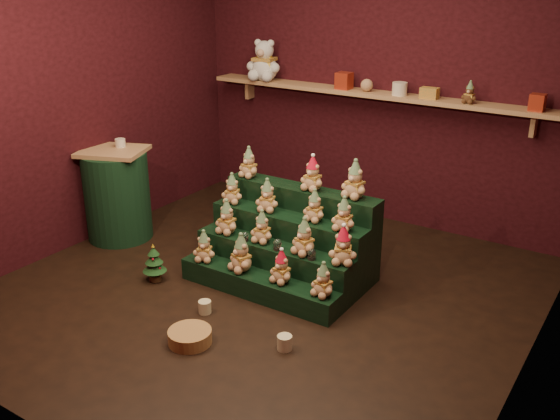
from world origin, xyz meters
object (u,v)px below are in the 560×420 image
Objects in this scene: riser_tier_front at (258,286)px; snow_globe_c at (312,254)px; mug_left at (205,307)px; side_table at (117,195)px; wicker_basket at (190,337)px; snow_globe_a at (245,236)px; snow_globe_b at (277,244)px; mini_christmas_tree at (154,263)px; white_bear at (264,55)px; mug_right at (285,343)px; brown_bear at (470,92)px.

snow_globe_c reaches higher than riser_tier_front.
side_table is at bearing 157.53° from mug_left.
snow_globe_a is at bearing 102.86° from wicker_basket.
mug_left is (0.05, -0.59, -0.35)m from snow_globe_a.
wicker_basket is at bearing -91.01° from riser_tier_front.
snow_globe_b is 1.03m from wicker_basket.
side_table is at bearing 152.20° from mini_christmas_tree.
snow_globe_c is 1.35m from mini_christmas_tree.
snow_globe_b reaches higher than mug_left.
side_table is at bearing -116.65° from white_bear.
mug_right is 3.39m from white_bear.
mug_right is 0.34× the size of wicker_basket.
riser_tier_front is 18.32× the size of snow_globe_a.
brown_bear reaches higher than mug_right.
mug_left is (-0.58, -0.59, -0.36)m from snow_globe_c.
side_table is at bearing 177.54° from snow_globe_a.
mug_right is 2.80m from brown_bear.
mini_christmas_tree is (-1.26, -0.42, -0.24)m from snow_globe_c.
white_bear is (-1.81, 2.42, 1.53)m from mug_right.
side_table reaches higher than snow_globe_c.
brown_bear is (0.87, 1.75, 1.01)m from snow_globe_b.
snow_globe_a reaches higher than mug_right.
snow_globe_c is 0.46× the size of brown_bear.
snow_globe_c is at bearing -102.43° from brown_bear.
snow_globe_a is 0.79m from mini_christmas_tree.
riser_tier_front is 1.60× the size of side_table.
wicker_basket is (1.77, -1.03, -0.39)m from side_table.
snow_globe_b is at bearing -61.68° from white_bear.
snow_globe_b is 2.20m from brown_bear.
white_bear is at bearing 126.96° from snow_globe_b.
snow_globe_a is 0.14× the size of white_bear.
white_bear reaches higher than snow_globe_c.
snow_globe_a is 2.34m from brown_bear.
mug_left is at bearing -110.69° from brown_bear.
wicker_basket is 3.35m from white_bear.
mug_right is at bearing -41.23° from riser_tier_front.
mug_left is (-0.19, -0.43, -0.04)m from riser_tier_front.
wicker_basket is (-0.01, -0.80, -0.04)m from riser_tier_front.
riser_tier_front is at bearing -28.74° from side_table.
riser_tier_front is at bearing -65.73° from white_bear.
white_bear reaches higher than snow_globe_b.
brown_bear is at bearing 55.98° from snow_globe_a.
side_table reaches higher than mug_right.
snow_globe_b is 0.74m from mug_left.
snow_globe_a is 0.23× the size of mini_christmas_tree.
brown_bear is (2.73, 1.68, 0.98)m from side_table.
brown_bear is at bearing 50.05° from mini_christmas_tree.
wicker_basket is at bearing -104.40° from brown_bear.
snow_globe_b is 2.48m from white_bear.
mini_christmas_tree is at bearing -163.56° from riser_tier_front.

